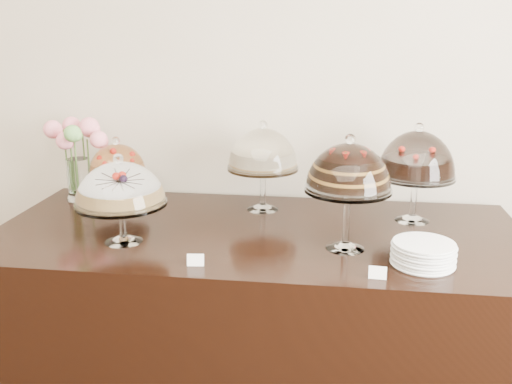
# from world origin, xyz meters

# --- Properties ---
(wall_back) EXTENTS (5.00, 0.04, 3.00)m
(wall_back) POSITION_xyz_m (0.00, 3.00, 1.50)
(wall_back) COLOR #BFB39A
(wall_back) RESTS_ON ground
(display_counter) EXTENTS (2.20, 1.00, 0.90)m
(display_counter) POSITION_xyz_m (0.14, 2.45, 0.45)
(display_counter) COLOR black
(display_counter) RESTS_ON ground
(cake_stand_sugar_sponge) EXTENTS (0.36, 0.36, 0.36)m
(cake_stand_sugar_sponge) POSITION_xyz_m (-0.36, 2.25, 1.12)
(cake_stand_sugar_sponge) COLOR white
(cake_stand_sugar_sponge) RESTS_ON display_counter
(cake_stand_choco_layer) EXTENTS (0.33, 0.33, 0.45)m
(cake_stand_choco_layer) POSITION_xyz_m (0.50, 2.29, 1.21)
(cake_stand_choco_layer) COLOR white
(cake_stand_choco_layer) RESTS_ON display_counter
(cake_stand_cheesecake) EXTENTS (0.33, 0.33, 0.42)m
(cake_stand_cheesecake) POSITION_xyz_m (0.13, 2.74, 1.17)
(cake_stand_cheesecake) COLOR white
(cake_stand_cheesecake) RESTS_ON display_counter
(cake_stand_dark_choco) EXTENTS (0.34, 0.34, 0.43)m
(cake_stand_dark_choco) POSITION_xyz_m (0.80, 2.66, 1.18)
(cake_stand_dark_choco) COLOR white
(cake_stand_dark_choco) RESTS_ON display_counter
(cake_stand_fruit_tart) EXTENTS (0.27, 0.27, 0.32)m
(cake_stand_fruit_tart) POSITION_xyz_m (-0.56, 2.74, 1.10)
(cake_stand_fruit_tart) COLOR white
(cake_stand_fruit_tart) RESTS_ON display_counter
(flower_vase) EXTENTS (0.31, 0.29, 0.40)m
(flower_vase) POSITION_xyz_m (-0.78, 2.78, 1.14)
(flower_vase) COLOR white
(flower_vase) RESTS_ON display_counter
(plate_stack) EXTENTS (0.22, 0.22, 0.08)m
(plate_stack) POSITION_xyz_m (0.78, 2.17, 0.94)
(plate_stack) COLOR white
(plate_stack) RESTS_ON display_counter
(price_card_left) EXTENTS (0.06, 0.02, 0.04)m
(price_card_left) POSITION_xyz_m (-0.02, 2.05, 0.92)
(price_card_left) COLOR white
(price_card_left) RESTS_ON display_counter
(price_card_right) EXTENTS (0.06, 0.02, 0.04)m
(price_card_right) POSITION_xyz_m (0.61, 2.03, 0.92)
(price_card_right) COLOR white
(price_card_right) RESTS_ON display_counter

